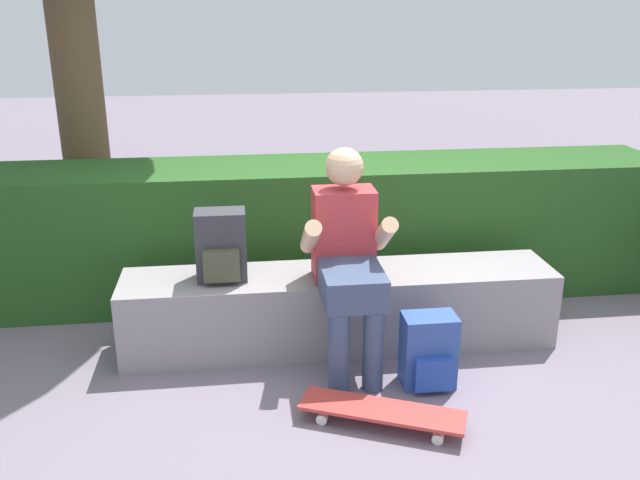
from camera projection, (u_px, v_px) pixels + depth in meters
The scene contains 7 objects.
ground_plane at pixel (350, 376), 3.74m from camera, with size 24.00×24.00×0.00m, color slate.
bench_main at pixel (340, 308), 4.04m from camera, with size 2.52×0.47×0.45m.
person_skater at pixel (347, 254), 3.70m from camera, with size 0.49×0.62×1.20m.
skateboard_near_person at pixel (382, 411), 3.29m from camera, with size 0.81×0.50×0.09m.
backpack_on_bench at pixel (221, 247), 3.81m from camera, with size 0.28×0.23×0.40m.
backpack_on_ground at pixel (429, 352), 3.61m from camera, with size 0.28×0.23×0.40m.
hedge_row at pixel (267, 231), 4.67m from camera, with size 5.47×0.71×0.91m.
Camera 1 is at (-0.57, -3.23, 1.95)m, focal length 38.35 mm.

